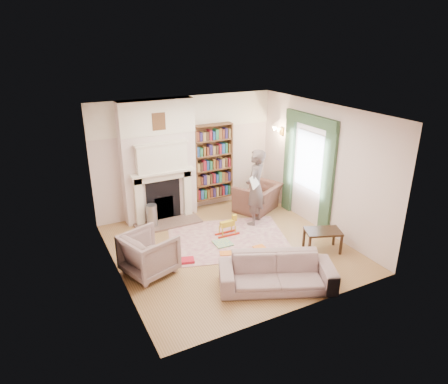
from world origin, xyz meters
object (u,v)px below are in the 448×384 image
armchair_reading (257,198)px  coffee_table (322,240)px  sofa (277,273)px  paraffin_heater (152,216)px  armchair_left (149,253)px  man_reading (255,188)px  rocking_horse (227,226)px  bookcase (213,162)px

armchair_reading → coffee_table: (0.11, -2.32, -0.11)m
sofa → paraffin_heater: bearing=134.4°
armchair_reading → armchair_left: 3.57m
armchair_reading → sofa: (-1.43, -2.95, -0.05)m
paraffin_heater → armchair_left: bearing=-109.0°
armchair_reading → sofa: bearing=36.1°
sofa → man_reading: bearing=91.4°
paraffin_heater → rocking_horse: 1.75m
armchair_reading → sofa: armchair_reading is taller
rocking_horse → paraffin_heater: bearing=140.3°
bookcase → paraffin_heater: (-1.77, -0.48, -0.90)m
bookcase → rocking_horse: size_ratio=3.60×
armchair_left → paraffin_heater: bearing=-37.9°
bookcase → sofa: size_ratio=0.94×
bookcase → man_reading: bearing=-73.2°
man_reading → paraffin_heater: bearing=-61.1°
bookcase → armchair_left: bearing=-136.6°
paraffin_heater → rocking_horse: bearing=-40.2°
paraffin_heater → coffee_table: bearing=-43.4°
rocking_horse → bookcase: bearing=75.4°
armchair_left → man_reading: (2.79, 0.90, 0.49)m
sofa → coffee_table: (1.54, 0.63, -0.06)m
armchair_left → armchair_reading: bearing=-84.1°
bookcase → man_reading: (0.41, -1.35, -0.29)m
coffee_table → man_reading: bearing=129.5°
coffee_table → rocking_horse: size_ratio=1.36×
bookcase → man_reading: bookcase is taller
coffee_table → armchair_left: bearing=-172.3°
paraffin_heater → bookcase: bearing=15.2°
bookcase → coffee_table: bookcase is taller
armchair_reading → rocking_horse: armchair_reading is taller
sofa → rocking_horse: 2.10m
man_reading → bookcase: bearing=-112.5°
armchair_left → paraffin_heater: armchair_left is taller
sofa → paraffin_heater: sofa is taller
bookcase → paraffin_heater: bearing=-164.8°
paraffin_heater → sofa: bearing=-69.5°
armchair_reading → rocking_horse: (-1.29, -0.86, -0.11)m
man_reading → coffee_table: size_ratio=2.53×
rocking_horse → sofa: bearing=-93.2°
armchair_reading → sofa: size_ratio=0.52×
coffee_table → paraffin_heater: paraffin_heater is taller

